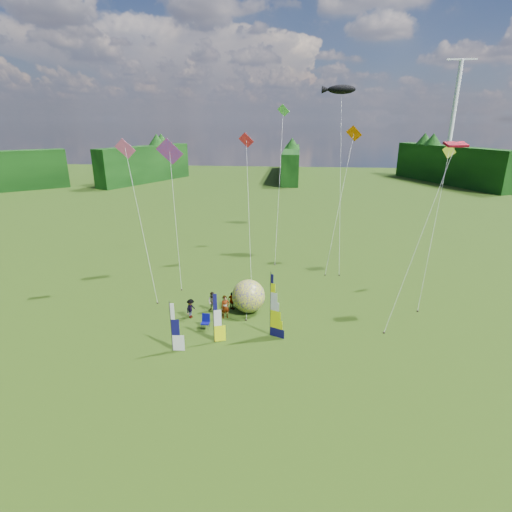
# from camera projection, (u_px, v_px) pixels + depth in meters

# --- Properties ---
(ground) EXTENTS (220.00, 220.00, 0.00)m
(ground) POSITION_uv_depth(u_px,v_px,m) (265.00, 356.00, 26.05)
(ground) COLOR #39540F
(ground) RESTS_ON ground
(treeline_ring) EXTENTS (210.00, 210.00, 8.00)m
(treeline_ring) POSITION_uv_depth(u_px,v_px,m) (265.00, 300.00, 24.75)
(treeline_ring) COLOR #174C11
(treeline_ring) RESTS_ON ground
(turbine_right) EXTENTS (8.00, 1.20, 30.00)m
(turbine_right) POSITION_uv_depth(u_px,v_px,m) (453.00, 118.00, 112.78)
(turbine_right) COLOR silver
(turbine_right) RESTS_ON ground
(feather_banner_main) EXTENTS (1.21, 0.61, 4.70)m
(feather_banner_main) POSITION_uv_depth(u_px,v_px,m) (270.00, 305.00, 27.80)
(feather_banner_main) COLOR #0F0D4A
(feather_banner_main) RESTS_ON ground
(side_banner_left) EXTENTS (0.99, 0.38, 3.63)m
(side_banner_left) POSITION_uv_depth(u_px,v_px,m) (214.00, 318.00, 27.11)
(side_banner_left) COLOR #F7FF07
(side_banner_left) RESTS_ON ground
(side_banner_far) EXTENTS (1.03, 0.15, 3.47)m
(side_banner_far) POSITION_uv_depth(u_px,v_px,m) (171.00, 327.00, 26.09)
(side_banner_far) COLOR white
(side_banner_far) RESTS_ON ground
(bol_inflatable) EXTENTS (3.08, 3.08, 2.65)m
(bol_inflatable) POSITION_uv_depth(u_px,v_px,m) (248.00, 296.00, 31.69)
(bol_inflatable) COLOR navy
(bol_inflatable) RESTS_ON ground
(spectator_a) EXTENTS (0.80, 0.69, 1.85)m
(spectator_a) POSITION_uv_depth(u_px,v_px,m) (225.00, 307.00, 30.76)
(spectator_a) COLOR #66594C
(spectator_a) RESTS_ON ground
(spectator_b) EXTENTS (0.88, 0.58, 1.67)m
(spectator_b) POSITION_uv_depth(u_px,v_px,m) (213.00, 302.00, 31.80)
(spectator_b) COLOR #66594C
(spectator_b) RESTS_ON ground
(spectator_c) EXTENTS (0.68, 1.08, 1.56)m
(spectator_c) POSITION_uv_depth(u_px,v_px,m) (191.00, 309.00, 30.81)
(spectator_c) COLOR #66594C
(spectator_c) RESTS_ON ground
(spectator_d) EXTENTS (0.94, 0.76, 1.50)m
(spectator_d) POSITION_uv_depth(u_px,v_px,m) (232.00, 301.00, 32.18)
(spectator_d) COLOR #66594C
(spectator_d) RESTS_ON ground
(camp_chair) EXTENTS (0.64, 0.64, 1.11)m
(camp_chair) POSITION_uv_depth(u_px,v_px,m) (205.00, 322.00, 29.24)
(camp_chair) COLOR #04064E
(camp_chair) RESTS_ON ground
(kite_whale) EXTENTS (5.46, 14.88, 19.44)m
(kite_whale) POSITION_uv_depth(u_px,v_px,m) (341.00, 169.00, 41.48)
(kite_whale) COLOR black
(kite_whale) RESTS_ON ground
(kite_rainbow_delta) EXTENTS (7.71, 10.97, 13.85)m
(kite_rainbow_delta) POSITION_uv_depth(u_px,v_px,m) (175.00, 208.00, 36.69)
(kite_rainbow_delta) COLOR red
(kite_rainbow_delta) RESTS_ON ground
(kite_parafoil) EXTENTS (9.85, 10.71, 14.59)m
(kite_parafoil) POSITION_uv_depth(u_px,v_px,m) (422.00, 225.00, 29.09)
(kite_parafoil) COLOR red
(kite_parafoil) RESTS_ON ground
(small_kite_red) EXTENTS (4.99, 11.24, 13.91)m
(small_kite_red) POSITION_uv_depth(u_px,v_px,m) (249.00, 202.00, 39.05)
(small_kite_red) COLOR red
(small_kite_red) RESTS_ON ground
(small_kite_orange) EXTENTS (7.54, 11.13, 14.61)m
(small_kite_orange) POSITION_uv_depth(u_px,v_px,m) (340.00, 196.00, 40.43)
(small_kite_orange) COLOR #F96B00
(small_kite_orange) RESTS_ON ground
(small_kite_yellow) EXTENTS (8.01, 11.12, 13.13)m
(small_kite_yellow) POSITION_uv_depth(u_px,v_px,m) (435.00, 221.00, 33.37)
(small_kite_yellow) COLOR yellow
(small_kite_yellow) RESTS_ON ground
(small_kite_pink) EXTENTS (6.71, 7.52, 13.73)m
(small_kite_pink) POSITION_uv_depth(u_px,v_px,m) (141.00, 217.00, 33.32)
(small_kite_pink) COLOR #CF4B79
(small_kite_pink) RESTS_ON ground
(small_kite_green) EXTENTS (3.75, 13.41, 16.83)m
(small_kite_green) POSITION_uv_depth(u_px,v_px,m) (279.00, 178.00, 44.62)
(small_kite_green) COLOR green
(small_kite_green) RESTS_ON ground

